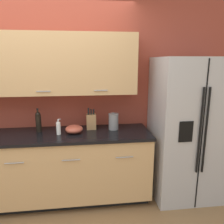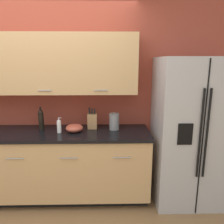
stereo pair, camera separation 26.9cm
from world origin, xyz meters
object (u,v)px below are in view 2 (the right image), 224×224
(wine_bottle, at_px, (41,119))
(steel_canister, at_px, (114,121))
(knife_block, at_px, (92,121))
(mixing_bowl, at_px, (74,128))
(refrigerator, at_px, (190,132))
(soap_dispenser, at_px, (59,126))

(wine_bottle, height_order, steel_canister, wine_bottle)
(wine_bottle, relative_size, steel_canister, 1.32)
(knife_block, xyz_separation_m, steel_canister, (0.28, -0.04, -0.00))
(mixing_bowl, bearing_deg, refrigerator, -1.34)
(soap_dispenser, xyz_separation_m, steel_canister, (0.68, 0.12, 0.02))
(mixing_bowl, bearing_deg, soap_dispenser, -170.44)
(steel_canister, bearing_deg, soap_dispenser, -169.80)
(refrigerator, height_order, steel_canister, refrigerator)
(wine_bottle, distance_m, mixing_bowl, 0.46)
(soap_dispenser, bearing_deg, mixing_bowl, 9.56)
(refrigerator, relative_size, steel_canister, 8.11)
(knife_block, distance_m, wine_bottle, 0.66)
(knife_block, xyz_separation_m, wine_bottle, (-0.65, -0.02, 0.03))
(steel_canister, bearing_deg, mixing_bowl, -169.57)
(refrigerator, bearing_deg, soap_dispenser, 179.88)
(knife_block, xyz_separation_m, soap_dispenser, (-0.40, -0.16, -0.03))
(knife_block, bearing_deg, wine_bottle, -178.03)
(refrigerator, distance_m, mixing_bowl, 1.45)
(refrigerator, relative_size, mixing_bowl, 8.49)
(refrigerator, bearing_deg, wine_bottle, 175.61)
(soap_dispenser, distance_m, steel_canister, 0.69)
(soap_dispenser, xyz_separation_m, mixing_bowl, (0.18, 0.03, -0.03))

